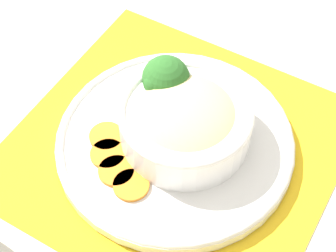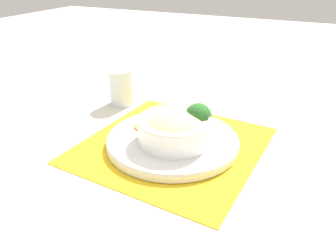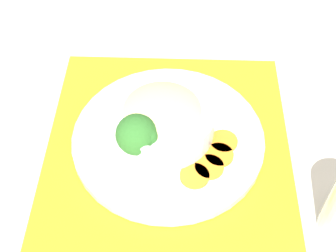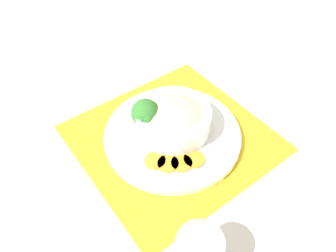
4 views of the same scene
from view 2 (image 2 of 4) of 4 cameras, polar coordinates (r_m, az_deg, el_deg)
The scene contains 10 objects.
ground_plane at distance 0.80m, azimuth 0.79°, elevation -3.36°, with size 4.00×4.00×0.00m, color beige.
placemat at distance 0.79m, azimuth 0.79°, elevation -3.24°, with size 0.43×0.45×0.00m.
plate at distance 0.79m, azimuth 0.80°, elevation -2.41°, with size 0.32×0.32×0.02m.
bowl at distance 0.76m, azimuth 1.13°, elevation -0.29°, with size 0.17×0.17×0.07m.
broccoli_floret at distance 0.78m, azimuth 5.26°, elevation 1.54°, with size 0.06×0.06×0.08m.
carrot_slice_near at distance 0.87m, azimuth 0.86°, elevation 0.98°, with size 0.05×0.05×0.01m.
carrot_slice_middle at distance 0.86m, azimuth -1.04°, elevation 0.87°, with size 0.05×0.05×0.01m.
carrot_slice_far at distance 0.85m, azimuth -2.79°, elevation 0.49°, with size 0.05×0.05×0.01m.
carrot_slice_extra at distance 0.84m, azimuth -4.27°, elevation -0.12°, with size 0.05×0.05×0.01m.
water_glass at distance 1.02m, azimuth -8.11°, elevation 6.40°, with size 0.08×0.08×0.11m.
Camera 2 is at (0.29, -0.62, 0.40)m, focal length 35.00 mm.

